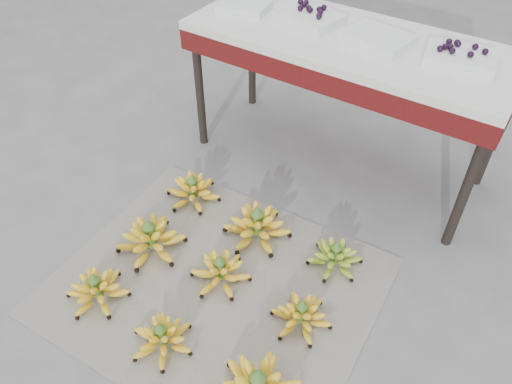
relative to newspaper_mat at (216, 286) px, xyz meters
The scene contains 15 objects.
ground 0.02m from the newspaper_mat, 150.60° to the right, with size 60.00×60.00×0.00m, color slate.
newspaper_mat is the anchor object (origin of this frame).
bunch_front_left 0.47m from the newspaper_mat, 139.28° to the right, with size 0.27×0.27×0.15m.
bunch_front_center 0.33m from the newspaper_mat, 89.81° to the right, with size 0.26×0.26×0.14m.
bunch_mid_left 0.36m from the newspaper_mat, behind, with size 0.39×0.39×0.18m.
bunch_mid_center 0.07m from the newspaper_mat, 89.27° to the left, with size 0.32×0.32×0.15m.
bunch_mid_right 0.38m from the newspaper_mat, ahead, with size 0.29×0.29×0.14m.
bunch_back_left 0.54m from the newspaper_mat, 138.05° to the left, with size 0.29×0.29×0.16m.
bunch_back_center 0.33m from the newspaper_mat, 91.50° to the left, with size 0.31×0.31×0.18m.
bunch_back_right 0.51m from the newspaper_mat, 45.74° to the left, with size 0.29×0.29×0.14m.
vendor_table 1.18m from the newspaper_mat, 88.09° to the left, with size 1.46×0.58×0.70m.
tray_far_left 1.31m from the newspaper_mat, 117.65° to the left, with size 0.25×0.20×0.04m.
tray_left 1.27m from the newspaper_mat, 100.33° to the left, with size 0.31×0.25×0.07m.
tray_right 1.24m from the newspaper_mat, 81.06° to the left, with size 0.31×0.25×0.04m.
tray_far_right 1.35m from the newspaper_mat, 63.98° to the left, with size 0.30×0.24×0.07m.
Camera 1 is at (0.84, -0.94, 1.67)m, focal length 35.00 mm.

